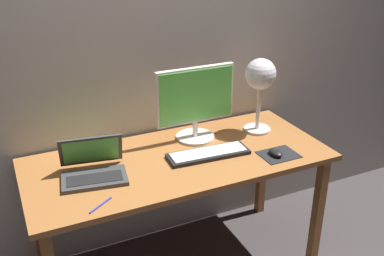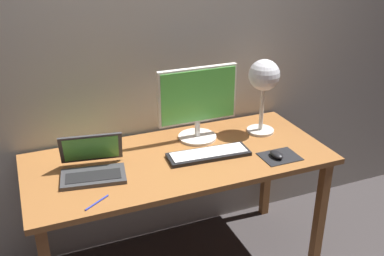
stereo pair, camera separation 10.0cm
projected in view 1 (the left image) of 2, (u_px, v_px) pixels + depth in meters
The scene contains 9 objects.
back_wall at pixel (149, 36), 2.45m from camera, with size 4.80×0.06×2.60m, color #9E998E.
desk at pixel (179, 170), 2.39m from camera, with size 1.60×0.70×0.74m.
monitor at pixel (195, 101), 2.47m from camera, with size 0.46×0.22×0.42m.
keyboard_main at pixel (208, 154), 2.37m from camera, with size 0.45×0.17×0.03m.
laptop at pixel (93, 165), 2.17m from camera, with size 0.34×0.30×0.19m.
desk_lamp at pixel (260, 79), 2.53m from camera, with size 0.18×0.18×0.44m.
mousepad at pixel (279, 155), 2.38m from camera, with size 0.20×0.16×0.00m, color black.
mouse at pixel (276, 153), 2.36m from camera, with size 0.06×0.10×0.03m, color black.
pen at pixel (101, 205), 1.95m from camera, with size 0.01×0.01×0.14m, color #2633A5.
Camera 1 is at (-0.82, -1.91, 1.86)m, focal length 41.75 mm.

